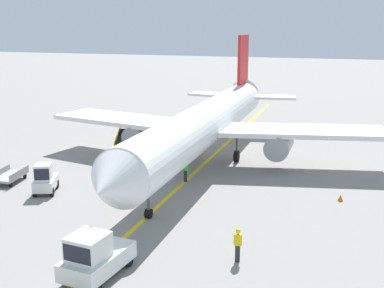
# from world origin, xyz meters

# --- Properties ---
(ground_plane) EXTENTS (300.00, 300.00, 0.00)m
(ground_plane) POSITION_xyz_m (0.00, 0.00, 0.00)
(ground_plane) COLOR gray
(taxi_line_yellow) EXTENTS (2.14, 79.99, 0.01)m
(taxi_line_yellow) POSITION_xyz_m (-0.37, 5.00, 0.00)
(taxi_line_yellow) COLOR yellow
(taxi_line_yellow) RESTS_ON ground
(airliner) EXTENTS (28.60, 35.26, 10.10)m
(airliner) POSITION_xyz_m (-0.38, 12.74, 3.42)
(airliner) COLOR white
(airliner) RESTS_ON ground
(pushback_tug) EXTENTS (2.23, 3.76, 2.20)m
(pushback_tug) POSITION_xyz_m (0.50, -6.43, 0.99)
(pushback_tug) COLOR silver
(pushback_tug) RESTS_ON ground
(baggage_tug_near_wing) EXTENTS (2.16, 2.72, 2.10)m
(baggage_tug_near_wing) POSITION_xyz_m (-8.48, 2.41, 0.93)
(baggage_tug_near_wing) COLOR silver
(baggage_tug_near_wing) RESTS_ON ground
(belt_loader_forward_hold) EXTENTS (2.52, 5.16, 2.59)m
(belt_loader_forward_hold) POSITION_xyz_m (-6.87, 9.95, 0.78)
(belt_loader_forward_hold) COLOR silver
(belt_loader_forward_hold) RESTS_ON ground
(baggage_cart_loaded) EXTENTS (2.06, 3.84, 0.94)m
(baggage_cart_loaded) POSITION_xyz_m (-12.30, 3.50, 0.47)
(baggage_cart_loaded) COLOR #A5A5A8
(baggage_cart_loaded) RESTS_ON ground
(ground_crew_marshaller) EXTENTS (0.36, 0.24, 1.70)m
(ground_crew_marshaller) POSITION_xyz_m (6.16, -2.87, 0.91)
(ground_crew_marshaller) COLOR #26262D
(ground_crew_marshaller) RESTS_ON ground
(ground_crew_wing_walker) EXTENTS (0.36, 0.24, 1.70)m
(ground_crew_wing_walker) POSITION_xyz_m (-0.40, 7.85, 0.91)
(ground_crew_wing_walker) COLOR #26262D
(ground_crew_wing_walker) RESTS_ON ground
(safety_cone_nose_left) EXTENTS (0.36, 0.36, 0.44)m
(safety_cone_nose_left) POSITION_xyz_m (-4.80, 14.67, 0.22)
(safety_cone_nose_left) COLOR orange
(safety_cone_nose_left) RESTS_ON ground
(safety_cone_nose_right) EXTENTS (0.36, 0.36, 0.44)m
(safety_cone_nose_right) POSITION_xyz_m (10.41, 7.36, 0.22)
(safety_cone_nose_right) COLOR orange
(safety_cone_nose_right) RESTS_ON ground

